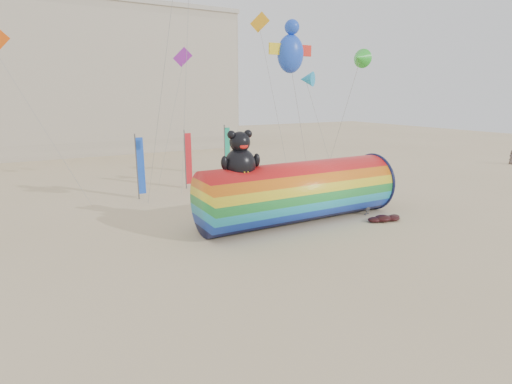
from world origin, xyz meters
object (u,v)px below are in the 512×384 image
windsock_assembly (298,190)px  kite_handler (367,203)px  fabric_bundle (385,218)px  hotel_building (16,78)px

windsock_assembly → kite_handler: 5.28m
fabric_bundle → windsock_assembly: bearing=150.4°
hotel_building → fabric_bundle: size_ratio=23.06×
hotel_building → fabric_bundle: hotel_building is taller
windsock_assembly → kite_handler: windsock_assembly is taller
windsock_assembly → kite_handler: (4.99, -1.21, -1.24)m
windsock_assembly → kite_handler: size_ratio=8.17×
windsock_assembly → fabric_bundle: windsock_assembly is taller
kite_handler → fabric_bundle: kite_handler is taller
hotel_building → windsock_assembly: size_ratio=4.47×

